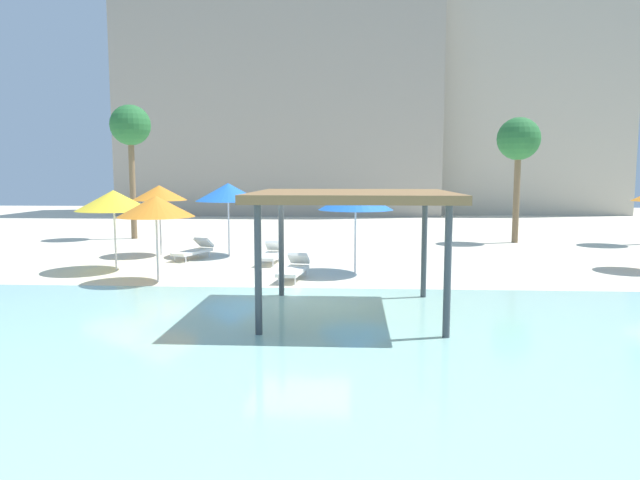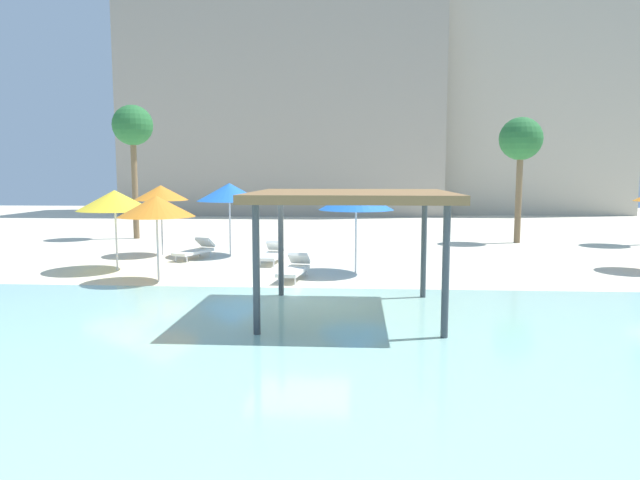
# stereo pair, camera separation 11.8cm
# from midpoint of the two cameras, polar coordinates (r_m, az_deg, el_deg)

# --- Properties ---
(ground_plane) EXTENTS (80.00, 80.00, 0.00)m
(ground_plane) POSITION_cam_midpoint_polar(r_m,az_deg,el_deg) (14.30, -1.83, -6.10)
(ground_plane) COLOR beige
(lagoon_water) EXTENTS (44.00, 13.50, 0.04)m
(lagoon_water) POSITION_cam_midpoint_polar(r_m,az_deg,el_deg) (9.29, -5.01, -13.11)
(lagoon_water) COLOR #99D1C6
(lagoon_water) RESTS_ON ground
(shade_pavilion) EXTENTS (4.30, 4.30, 2.75)m
(shade_pavilion) POSITION_cam_midpoint_polar(r_m,az_deg,el_deg) (12.63, 3.39, 4.03)
(shade_pavilion) COLOR #42474C
(shade_pavilion) RESTS_ON ground
(beach_umbrella_yellow_2) EXTENTS (2.40, 2.40, 2.61)m
(beach_umbrella_yellow_2) POSITION_cam_midpoint_polar(r_m,az_deg,el_deg) (19.76, -19.47, 3.71)
(beach_umbrella_yellow_2) COLOR silver
(beach_umbrella_yellow_2) RESTS_ON ground
(beach_umbrella_blue_3) EXTENTS (2.48, 2.48, 2.77)m
(beach_umbrella_blue_3) POSITION_cam_midpoint_polar(r_m,az_deg,el_deg) (22.19, -8.80, 4.70)
(beach_umbrella_blue_3) COLOR silver
(beach_umbrella_blue_3) RESTS_ON ground
(beach_umbrella_blue_5) EXTENTS (2.36, 2.36, 2.66)m
(beach_umbrella_blue_5) POSITION_cam_midpoint_polar(r_m,az_deg,el_deg) (18.07, 3.78, 4.02)
(beach_umbrella_blue_5) COLOR silver
(beach_umbrella_blue_5) RESTS_ON ground
(beach_umbrella_orange_6) EXTENTS (2.20, 2.20, 2.51)m
(beach_umbrella_orange_6) POSITION_cam_midpoint_polar(r_m,az_deg,el_deg) (17.16, -15.68, 3.23)
(beach_umbrella_orange_6) COLOR silver
(beach_umbrella_orange_6) RESTS_ON ground
(beach_umbrella_orange_7) EXTENTS (2.08, 2.08, 2.69)m
(beach_umbrella_orange_7) POSITION_cam_midpoint_polar(r_m,az_deg,el_deg) (22.85, -15.32, 4.52)
(beach_umbrella_orange_7) COLOR silver
(beach_umbrella_orange_7) RESTS_ON ground
(lounge_chair_0) EXTENTS (1.22, 1.99, 0.74)m
(lounge_chair_0) POSITION_cam_midpoint_polar(r_m,az_deg,el_deg) (21.78, -11.99, -0.95)
(lounge_chair_0) COLOR white
(lounge_chair_0) RESTS_ON ground
(lounge_chair_1) EXTENTS (0.86, 1.96, 0.74)m
(lounge_chair_1) POSITION_cam_midpoint_polar(r_m,az_deg,el_deg) (17.24, -2.33, -2.79)
(lounge_chair_1) COLOR white
(lounge_chair_1) RESTS_ON ground
(lounge_chair_2) EXTENTS (0.72, 1.93, 0.74)m
(lounge_chair_2) POSITION_cam_midpoint_polar(r_m,az_deg,el_deg) (20.34, -4.58, -1.35)
(lounge_chair_2) COLOR white
(lounge_chair_2) RESTS_ON ground
(palm_tree_1) EXTENTS (1.90, 1.90, 5.62)m
(palm_tree_1) POSITION_cam_midpoint_polar(r_m,az_deg,el_deg) (27.52, 19.35, 9.19)
(palm_tree_1) COLOR brown
(palm_tree_1) RESTS_ON ground
(palm_tree_2) EXTENTS (1.90, 1.90, 6.35)m
(palm_tree_2) POSITION_cam_midpoint_polar(r_m,az_deg,el_deg) (29.17, -17.92, 10.44)
(palm_tree_2) COLOR brown
(palm_tree_2) RESTS_ON ground
(hotel_block_0) EXTENTS (23.77, 8.87, 16.15)m
(hotel_block_0) POSITION_cam_midpoint_polar(r_m,az_deg,el_deg) (46.39, -3.40, 12.73)
(hotel_block_0) COLOR #9E9384
(hotel_block_0) RESTS_ON ground
(hotel_block_1) EXTENTS (16.36, 11.54, 17.43)m
(hotel_block_1) POSITION_cam_midpoint_polar(r_m,az_deg,el_deg) (51.21, 18.14, 12.56)
(hotel_block_1) COLOR #B2A893
(hotel_block_1) RESTS_ON ground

